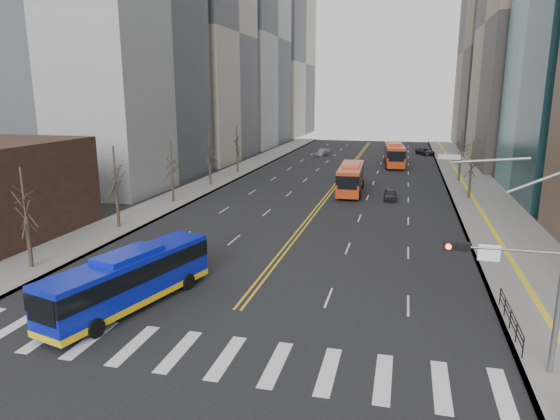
{
  "coord_description": "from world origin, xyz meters",
  "views": [
    {
      "loc": [
        8.63,
        -19.52,
        11.84
      ],
      "look_at": [
        1.28,
        9.79,
        4.75
      ],
      "focal_mm": 32.0,
      "sensor_mm": 36.0,
      "label": 1
    }
  ],
  "objects": [
    {
      "name": "ground",
      "position": [
        0.0,
        0.0,
        0.0
      ],
      "size": [
        220.0,
        220.0,
        0.0
      ],
      "primitive_type": "plane",
      "color": "black"
    },
    {
      "name": "car_dark_mid",
      "position": [
        7.28,
        37.49,
        0.62
      ],
      "size": [
        1.63,
        3.69,
        1.24
      ],
      "primitive_type": "imported",
      "rotation": [
        0.0,
        0.0,
        0.05
      ],
      "color": "black",
      "rests_on": "ground"
    },
    {
      "name": "blue_bus",
      "position": [
        -5.97,
        4.0,
        1.72
      ],
      "size": [
        5.14,
        11.44,
        3.28
      ],
      "color": "#0B18AB",
      "rests_on": "ground"
    },
    {
      "name": "crosswalk",
      "position": [
        0.0,
        0.0,
        0.01
      ],
      "size": [
        26.7,
        4.0,
        0.01
      ],
      "color": "silver",
      "rests_on": "ground"
    },
    {
      "name": "signal_mast",
      "position": [
        13.77,
        2.0,
        4.86
      ],
      "size": [
        5.37,
        0.37,
        9.39
      ],
      "color": "slate",
      "rests_on": "ground"
    },
    {
      "name": "sidewalk_right",
      "position": [
        17.5,
        45.0,
        0.07
      ],
      "size": [
        7.0,
        130.0,
        0.15
      ],
      "primitive_type": "cube",
      "color": "gray",
      "rests_on": "ground"
    },
    {
      "name": "red_bus_near",
      "position": [
        2.41,
        40.65,
        2.0
      ],
      "size": [
        3.2,
        11.44,
        3.6
      ],
      "color": "#AA3112",
      "rests_on": "ground"
    },
    {
      "name": "office_towers",
      "position": [
        0.12,
        68.51,
        23.92
      ],
      "size": [
        83.0,
        134.0,
        58.0
      ],
      "color": "gray",
      "rests_on": "ground"
    },
    {
      "name": "red_bus_far",
      "position": [
        6.92,
        65.48,
        2.12
      ],
      "size": [
        3.8,
        12.34,
        3.83
      ],
      "color": "#AA3112",
      "rests_on": "ground"
    },
    {
      "name": "car_silver",
      "position": [
        -6.95,
        76.36,
        0.65
      ],
      "size": [
        2.98,
        4.79,
        1.29
      ],
      "primitive_type": "imported",
      "rotation": [
        0.0,
        0.0,
        -0.28
      ],
      "color": "gray",
      "rests_on": "ground"
    },
    {
      "name": "sidewalk_left",
      "position": [
        -16.5,
        45.0,
        0.07
      ],
      "size": [
        5.0,
        130.0,
        0.15
      ],
      "primitive_type": "cube",
      "color": "gray",
      "rests_on": "ground"
    },
    {
      "name": "street_trees",
      "position": [
        -7.18,
        34.55,
        4.87
      ],
      "size": [
        35.2,
        47.2,
        7.6
      ],
      "color": "#32281F",
      "rests_on": "ground"
    },
    {
      "name": "car_dark_far",
      "position": [
        12.5,
        82.63,
        0.67
      ],
      "size": [
        4.06,
        5.33,
        1.35
      ],
      "primitive_type": "imported",
      "rotation": [
        0.0,
        0.0,
        0.43
      ],
      "color": "black",
      "rests_on": "ground"
    },
    {
      "name": "pedestrian_railing",
      "position": [
        14.3,
        6.0,
        0.82
      ],
      "size": [
        0.06,
        6.06,
        1.02
      ],
      "color": "black",
      "rests_on": "sidewalk_right"
    },
    {
      "name": "car_white",
      "position": [
        -9.2,
        6.0,
        0.72
      ],
      "size": [
        3.05,
        4.63,
        1.44
      ],
      "primitive_type": "imported",
      "rotation": [
        0.0,
        0.0,
        -0.38
      ],
      "color": "white",
      "rests_on": "ground"
    },
    {
      "name": "centerline",
      "position": [
        0.0,
        55.0,
        0.01
      ],
      "size": [
        0.55,
        100.0,
        0.01
      ],
      "color": "gold",
      "rests_on": "ground"
    }
  ]
}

